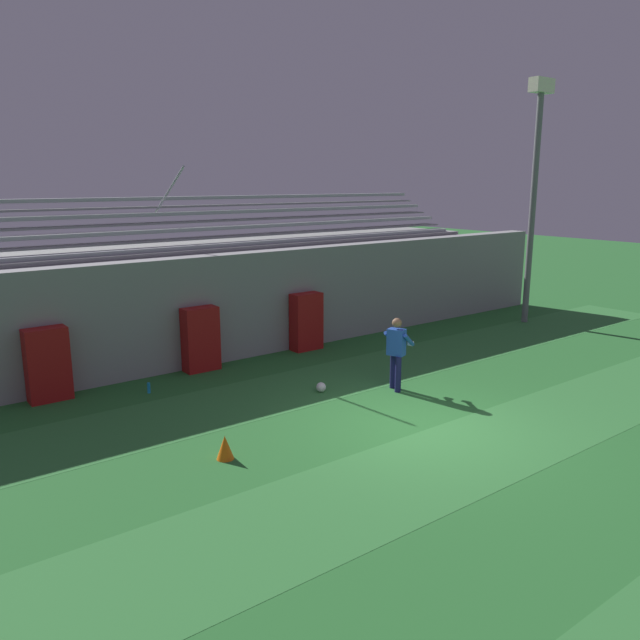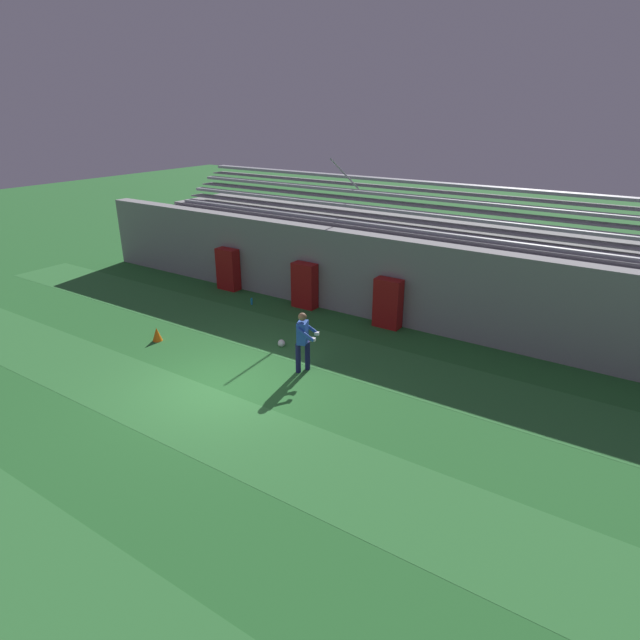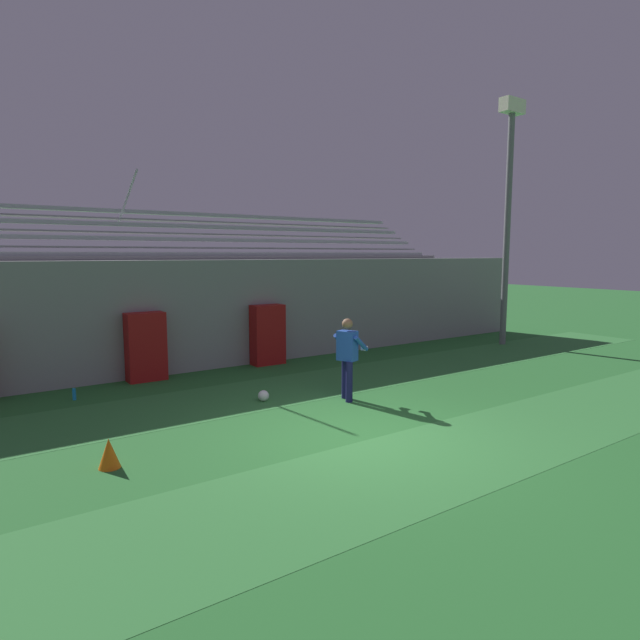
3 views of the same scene
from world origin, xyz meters
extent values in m
plane|color=#286B2D|center=(0.00, 0.00, 0.00)|extent=(80.00, 80.00, 0.00)
cube|color=#337A38|center=(0.00, -1.31, 0.00)|extent=(28.00, 2.34, 0.01)
cube|color=#337A38|center=(0.00, 3.38, 0.00)|extent=(28.00, 2.34, 0.01)
cube|color=gray|center=(0.00, 6.50, 1.40)|extent=(24.00, 0.60, 2.80)
cube|color=maroon|center=(-1.63, 5.95, 0.80)|extent=(0.88, 0.44, 1.60)
cube|color=maroon|center=(1.63, 5.95, 0.80)|extent=(0.88, 0.44, 1.60)
cube|color=maroon|center=(-5.24, 5.95, 0.80)|extent=(0.88, 0.44, 1.60)
cube|color=gray|center=(0.00, 8.50, 1.45)|extent=(18.00, 3.20, 2.90)
cube|color=#A8AAB2|center=(0.00, 7.25, 2.95)|extent=(17.10, 0.36, 0.10)
cube|color=gray|center=(0.00, 7.05, 2.72)|extent=(17.10, 0.60, 0.04)
cube|color=#A8AAB2|center=(0.00, 7.95, 3.35)|extent=(17.10, 0.36, 0.10)
cube|color=gray|center=(0.00, 7.75, 3.12)|extent=(17.10, 0.60, 0.04)
cube|color=#A8AAB2|center=(0.00, 8.65, 3.75)|extent=(17.10, 0.36, 0.10)
cube|color=gray|center=(0.00, 8.45, 3.52)|extent=(17.10, 0.60, 0.04)
cube|color=#A8AAB2|center=(0.00, 9.35, 4.15)|extent=(17.10, 0.36, 0.10)
cube|color=gray|center=(0.00, 9.15, 3.92)|extent=(17.10, 0.60, 0.04)
cylinder|color=#A8AAB2|center=(-1.32, 8.05, 4.40)|extent=(0.06, 1.93, 1.25)
cylinder|color=slate|center=(9.55, 4.32, 3.66)|extent=(0.20, 0.20, 7.32)
cube|color=#F2EDCC|center=(9.55, 4.32, 7.54)|extent=(0.90, 0.36, 0.44)
cylinder|color=#19194C|center=(1.23, 2.05, 0.41)|extent=(0.18, 0.18, 0.82)
cylinder|color=#19194C|center=(1.12, 1.77, 0.41)|extent=(0.18, 0.18, 0.82)
cube|color=#234CB2|center=(1.17, 1.91, 1.12)|extent=(0.36, 0.44, 0.60)
sphere|color=brown|center=(1.17, 1.91, 1.56)|extent=(0.22, 0.22, 0.22)
cylinder|color=#234CB2|center=(1.22, 2.18, 1.17)|extent=(0.48, 0.25, 0.37)
cylinder|color=#234CB2|center=(1.39, 1.74, 1.17)|extent=(0.48, 0.25, 0.37)
cube|color=silver|center=(1.42, 2.22, 1.04)|extent=(0.14, 0.14, 0.08)
cube|color=silver|center=(1.56, 1.84, 1.04)|extent=(0.14, 0.14, 0.08)
sphere|color=white|center=(-0.26, 2.81, 0.11)|extent=(0.22, 0.22, 0.22)
cone|color=orange|center=(-3.66, 1.06, 0.21)|extent=(0.30, 0.30, 0.42)
cylinder|color=#1E8CD8|center=(-3.37, 5.10, 0.12)|extent=(0.07, 0.07, 0.24)
camera|label=1|loc=(-8.37, -7.77, 4.64)|focal=35.00mm
camera|label=2|loc=(8.71, -8.53, 6.64)|focal=30.00mm
camera|label=3|loc=(-5.35, -6.43, 2.95)|focal=30.00mm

